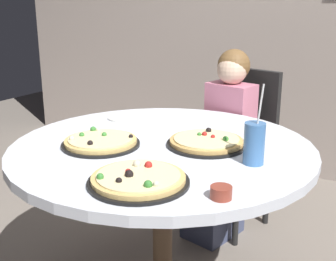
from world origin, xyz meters
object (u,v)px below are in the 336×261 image
at_px(chair_wooden, 239,140).
at_px(diner_child, 222,155).
at_px(sauce_bowl, 221,192).
at_px(plate_small, 125,118).
at_px(pizza_pepperoni, 138,179).
at_px(dining_table, 162,164).
at_px(pizza_veggie, 206,142).
at_px(soda_cup, 254,143).
at_px(pizza_cheese, 101,142).

distance_m(chair_wooden, diner_child, 0.19).
relative_size(sauce_bowl, plate_small, 0.39).
relative_size(diner_child, pizza_pepperoni, 3.10).
xyz_separation_m(dining_table, plate_small, (-0.38, 0.26, 0.09)).
relative_size(pizza_veggie, soda_cup, 1.10).
height_order(diner_child, sauce_bowl, diner_child).
bearing_deg(diner_child, pizza_cheese, -103.78).
height_order(sauce_bowl, plate_small, sauce_bowl).
bearing_deg(plate_small, dining_table, -34.56).
bearing_deg(chair_wooden, diner_child, -100.54).
bearing_deg(pizza_veggie, dining_table, -153.96).
relative_size(dining_table, pizza_veggie, 3.83).
bearing_deg(pizza_cheese, plate_small, 111.67).
xyz_separation_m(diner_child, plate_small, (-0.37, -0.43, 0.27)).
xyz_separation_m(dining_table, pizza_veggie, (0.17, 0.08, 0.10)).
distance_m(pizza_cheese, plate_small, 0.44).
bearing_deg(plate_small, chair_wooden, 56.65).
bearing_deg(pizza_pepperoni, chair_wooden, 95.71).
height_order(dining_table, pizza_veggie, pizza_veggie).
distance_m(dining_table, pizza_veggie, 0.22).
xyz_separation_m(diner_child, soda_cup, (0.43, -0.71, 0.35)).
height_order(chair_wooden, pizza_veggie, chair_wooden).
xyz_separation_m(chair_wooden, plate_small, (-0.40, -0.61, 0.22)).
bearing_deg(pizza_pepperoni, diner_child, 98.37).
relative_size(pizza_pepperoni, plate_small, 1.94).
distance_m(dining_table, chair_wooden, 0.88).
xyz_separation_m(diner_child, pizza_cheese, (-0.20, -0.83, 0.28)).
distance_m(chair_wooden, plate_small, 0.76).
bearing_deg(chair_wooden, pizza_pepperoni, -84.29).
distance_m(chair_wooden, pizza_cheese, 1.07).
relative_size(pizza_veggie, sauce_bowl, 4.85).
bearing_deg(soda_cup, pizza_pepperoni, -125.45).
relative_size(pizza_pepperoni, sauce_bowl, 4.99).
distance_m(soda_cup, plate_small, 0.85).
bearing_deg(soda_cup, dining_table, 177.55).
relative_size(pizza_veggie, plate_small, 1.89).
bearing_deg(plate_small, soda_cup, -19.40).
relative_size(soda_cup, plate_small, 1.71).
bearing_deg(chair_wooden, soda_cup, -65.91).
distance_m(pizza_veggie, sauce_bowl, 0.51).
relative_size(diner_child, pizza_veggie, 3.19).
bearing_deg(sauce_bowl, pizza_pepperoni, -172.46).
bearing_deg(pizza_pepperoni, pizza_veggie, 86.95).
xyz_separation_m(dining_table, chair_wooden, (0.02, 0.87, -0.13)).
distance_m(dining_table, sauce_bowl, 0.57).
xyz_separation_m(pizza_veggie, sauce_bowl, (0.26, -0.44, 0.00)).
distance_m(diner_child, pizza_veggie, 0.69).
xyz_separation_m(chair_wooden, pizza_cheese, (-0.24, -1.01, 0.24)).
relative_size(diner_child, soda_cup, 3.52).
distance_m(pizza_cheese, sauce_bowl, 0.69).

